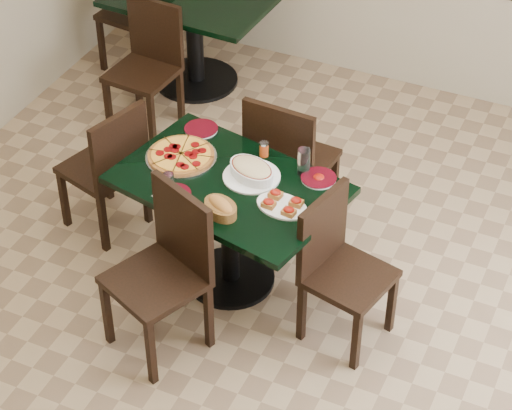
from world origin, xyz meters
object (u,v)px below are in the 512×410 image
at_px(bread_basket, 221,207).
at_px(bruschetta_platter, 282,204).
at_px(main_table, 229,207).
at_px(back_chair_left, 143,6).
at_px(lasagna_casserole, 252,171).
at_px(pepperoni_pizza, 181,155).
at_px(back_chair_near, 149,59).
at_px(back_table, 194,22).
at_px(chair_far, 287,158).
at_px(chair_right, 337,262).
at_px(chair_near, 168,262).
at_px(chair_left, 110,164).

xyz_separation_m(bread_basket, bruschetta_platter, (0.28, 0.18, -0.02)).
distance_m(main_table, back_chair_left, 2.53).
bearing_deg(lasagna_casserole, pepperoni_pizza, -157.23).
bearing_deg(back_chair_left, back_chair_near, 39.37).
bearing_deg(back_table, chair_far, -42.48).
distance_m(pepperoni_pizza, bread_basket, 0.55).
relative_size(chair_right, bread_basket, 3.51).
bearing_deg(chair_near, chair_right, 51.79).
xyz_separation_m(chair_far, chair_left, (-0.98, -0.45, -0.04)).
height_order(chair_far, chair_near, chair_far).
xyz_separation_m(main_table, bruschetta_platter, (0.36, -0.08, 0.21)).
height_order(chair_left, back_chair_near, back_chair_near).
distance_m(chair_right, bread_basket, 0.70).
distance_m(chair_far, chair_left, 1.08).
height_order(pepperoni_pizza, bruschetta_platter, bruschetta_platter).
distance_m(back_chair_near, lasagna_casserole, 1.84).
distance_m(chair_far, bread_basket, 0.87).
bearing_deg(main_table, back_chair_near, 146.02).
height_order(chair_far, lasagna_casserole, chair_far).
bearing_deg(main_table, back_chair_left, 142.62).
height_order(chair_far, bruschetta_platter, chair_far).
bearing_deg(back_chair_near, chair_far, -22.97).
height_order(chair_left, lasagna_casserole, chair_left).
relative_size(chair_far, back_chair_near, 1.07).
relative_size(chair_near, pepperoni_pizza, 2.38).
height_order(chair_right, bread_basket, chair_right).
bearing_deg(back_table, back_chair_near, -92.16).
bearing_deg(main_table, back_table, 134.35).
relative_size(lasagna_casserole, bruschetta_platter, 1.04).
relative_size(chair_left, back_chair_left, 0.95).
relative_size(back_table, back_chair_near, 1.31).
relative_size(chair_left, bread_basket, 3.56).
xyz_separation_m(back_chair_near, pepperoni_pizza, (0.91, -1.21, 0.25)).
distance_m(chair_far, back_chair_near, 1.55).
distance_m(chair_far, chair_near, 1.14).
height_order(main_table, bruschetta_platter, bruschetta_platter).
relative_size(chair_left, bruschetta_platter, 2.78).
distance_m(pepperoni_pizza, bruschetta_platter, 0.73).
bearing_deg(back_table, main_table, -54.89).
height_order(main_table, lasagna_casserole, lasagna_casserole).
xyz_separation_m(back_table, lasagna_casserole, (1.31, -1.81, 0.27)).
distance_m(chair_left, bread_basket, 1.06).
bearing_deg(back_chair_left, chair_near, 39.23).
xyz_separation_m(main_table, chair_right, (0.70, -0.11, -0.06)).
relative_size(back_chair_near, pepperoni_pizza, 2.24).
bearing_deg(bread_basket, chair_left, -175.20).
height_order(chair_left, pepperoni_pizza, chair_left).
height_order(back_table, pepperoni_pizza, pepperoni_pizza).
relative_size(chair_right, back_chair_near, 0.98).
relative_size(chair_near, back_chair_left, 1.02).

